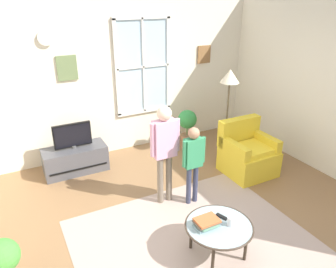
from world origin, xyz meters
TOP-DOWN VIEW (x-y plane):
  - ground_plane at (0.00, 0.00)m, footprint 5.82×5.88m
  - back_wall at (0.01, 2.70)m, footprint 5.22×0.17m
  - area_rug at (-0.17, -0.15)m, footprint 2.73×2.20m
  - tv_stand at (-1.02, 2.19)m, footprint 1.02×0.46m
  - television at (-1.02, 2.18)m, footprint 0.60×0.08m
  - armchair at (1.49, 0.86)m, footprint 0.76×0.74m
  - coffee_table at (-0.04, -0.46)m, footprint 0.76×0.76m
  - book_stack at (-0.16, -0.41)m, footprint 0.28×0.19m
  - cup at (0.08, -0.52)m, footprint 0.08×0.08m
  - remote_near_books at (0.07, -0.37)m, footprint 0.08×0.15m
  - person_green_shirt at (0.23, 0.54)m, footprint 0.35×0.16m
  - person_pink_shirt at (-0.09, 0.74)m, footprint 0.43×0.20m
  - potted_plant_by_window at (1.13, 2.19)m, footprint 0.36×0.36m
  - floor_lamp at (1.45, 1.40)m, footprint 0.32×0.32m

SIDE VIEW (x-z plane):
  - ground_plane at x=0.00m, z-range -0.02..0.00m
  - area_rug at x=-0.17m, z-range 0.00..0.01m
  - tv_stand at x=-1.02m, z-range 0.00..0.43m
  - armchair at x=1.49m, z-range -0.11..0.76m
  - coffee_table at x=-0.04m, z-range 0.18..0.59m
  - remote_near_books at x=0.07m, z-range 0.41..0.43m
  - potted_plant_by_window at x=1.13m, z-range 0.08..0.81m
  - book_stack at x=-0.16m, z-range 0.41..0.50m
  - cup at x=0.08m, z-range 0.41..0.51m
  - television at x=-1.02m, z-range 0.44..0.87m
  - person_green_shirt at x=0.23m, z-range 0.15..1.30m
  - person_pink_shirt at x=-0.09m, z-range 0.18..1.62m
  - floor_lamp at x=1.45m, z-range 0.54..2.17m
  - back_wall at x=0.01m, z-range 0.01..2.75m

